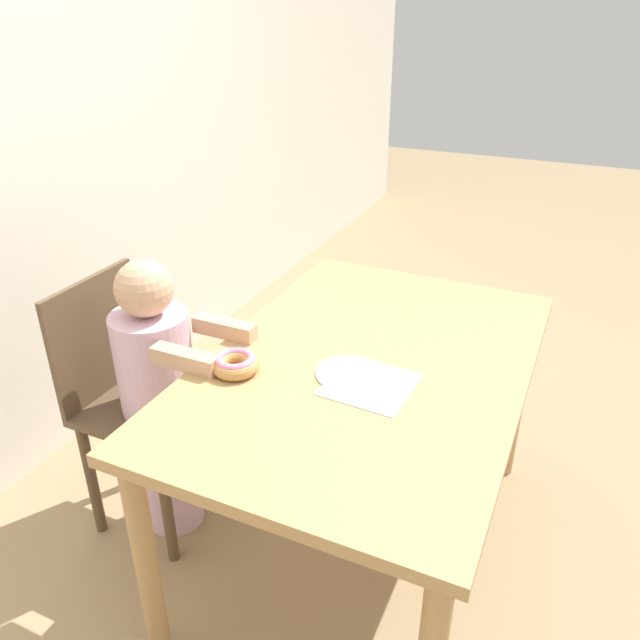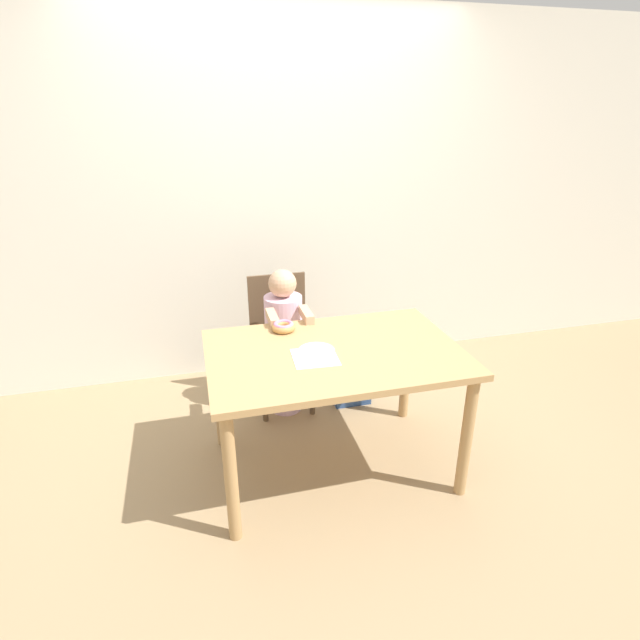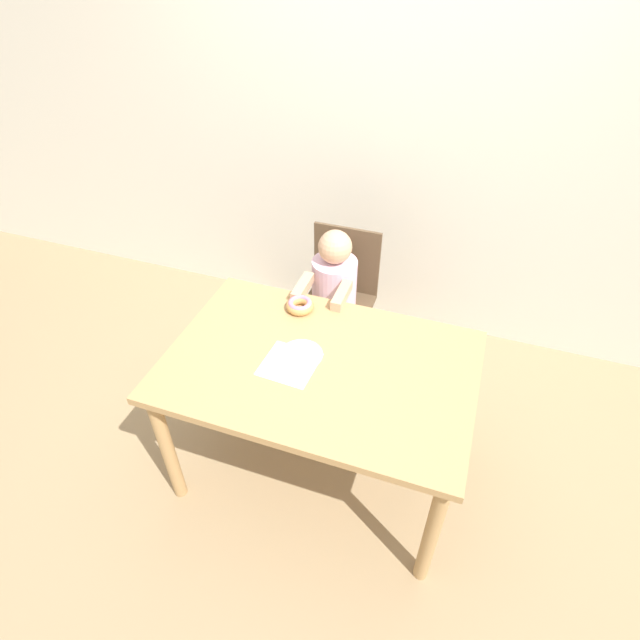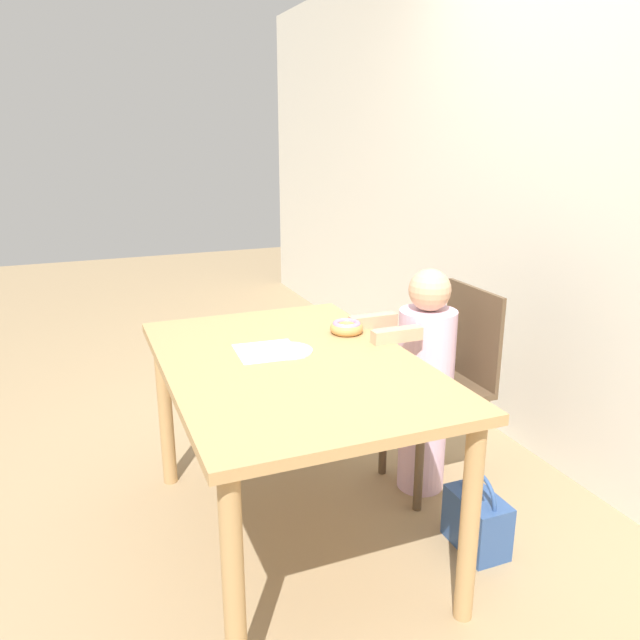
% 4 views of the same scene
% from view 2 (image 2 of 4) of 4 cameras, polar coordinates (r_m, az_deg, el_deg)
% --- Properties ---
extents(ground_plane, '(12.00, 12.00, 0.00)m').
position_cam_2_polar(ground_plane, '(2.93, 1.51, -16.28)').
color(ground_plane, '#997F5B').
extents(wall_back, '(8.00, 0.05, 2.50)m').
position_cam_2_polar(wall_back, '(3.60, -4.29, 13.31)').
color(wall_back, silver).
rests_on(wall_back, ground_plane).
extents(dining_table, '(1.29, 0.86, 0.72)m').
position_cam_2_polar(dining_table, '(2.58, 1.65, -5.33)').
color(dining_table, tan).
rests_on(dining_table, ground_plane).
extents(chair, '(0.38, 0.37, 0.87)m').
position_cam_2_polar(chair, '(3.27, -4.44, -2.24)').
color(chair, brown).
rests_on(chair, ground_plane).
extents(child_figure, '(0.25, 0.42, 0.97)m').
position_cam_2_polar(child_figure, '(3.16, -4.10, -2.58)').
color(child_figure, silver).
rests_on(child_figure, ground_plane).
extents(donut, '(0.13, 0.13, 0.05)m').
position_cam_2_polar(donut, '(2.75, -4.20, -0.73)').
color(donut, tan).
rests_on(donut, dining_table).
extents(napkin, '(0.23, 0.23, 0.00)m').
position_cam_2_polar(napkin, '(2.46, -0.58, -4.27)').
color(napkin, white).
rests_on(napkin, dining_table).
extents(handbag, '(0.25, 0.15, 0.31)m').
position_cam_2_polar(handbag, '(3.42, 3.58, -7.61)').
color(handbag, '#2D4C84').
rests_on(handbag, ground_plane).
extents(plate, '(0.19, 0.19, 0.01)m').
position_cam_2_polar(plate, '(2.53, -0.40, -3.49)').
color(plate, silver).
rests_on(plate, dining_table).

